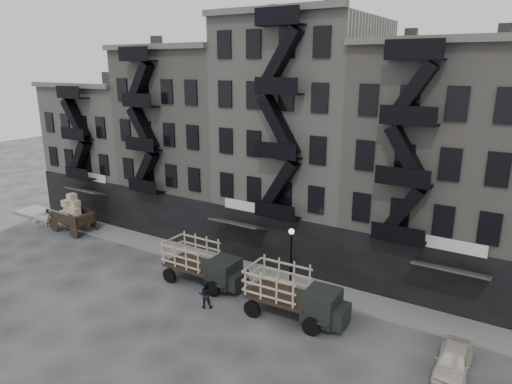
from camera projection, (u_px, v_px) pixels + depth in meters
The scene contains 14 objects.
ground at pixel (228, 297), 28.38m from camera, with size 140.00×140.00×0.00m, color #38383A.
sidewalk at pixel (259, 273), 31.42m from camera, with size 55.00×2.50×0.15m, color slate.
building_west at pixel (119, 148), 44.97m from camera, with size 10.00×11.35×13.20m.
building_midwest at pixel (198, 141), 39.47m from camera, with size 10.00×11.35×16.20m.
building_center at pixel (302, 140), 34.10m from camera, with size 10.00×11.35×18.20m.
building_mideast at pixel (442, 168), 29.27m from camera, with size 10.00×11.35×16.20m.
lamp_post at pixel (291, 251), 28.22m from camera, with size 0.36×0.36×4.28m.
horse at pixel (41, 221), 39.55m from camera, with size 0.91×1.99×1.68m, color silver.
wagon at pixel (72, 210), 39.08m from camera, with size 3.96×2.25×3.28m.
stake_truck_west at pixel (203, 260), 29.71m from camera, with size 5.70×2.40×2.85m.
stake_truck_east at pixel (293, 291), 25.62m from camera, with size 5.93×2.61×2.93m.
car_east at pixel (453, 361), 21.25m from camera, with size 1.46×3.64×1.24m, color silver.
pedestrian_west at pixel (48, 218), 40.49m from camera, with size 0.59×0.39×1.61m, color black.
pedestrian_mid at pixel (205, 294), 26.92m from camera, with size 0.84×0.65×1.72m, color black.
Camera 1 is at (15.01, -20.75, 13.97)m, focal length 32.00 mm.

